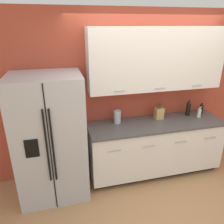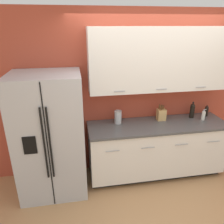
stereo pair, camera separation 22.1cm
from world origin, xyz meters
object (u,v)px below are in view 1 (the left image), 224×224
(oil_bottle, at_px, (201,108))
(steel_canister, at_px, (117,117))
(refrigerator, at_px, (51,138))
(knife_block, at_px, (159,113))
(wine_bottle, at_px, (188,108))
(soap_dispenser, at_px, (199,113))

(oil_bottle, bearing_deg, steel_canister, -178.65)
(refrigerator, xyz_separation_m, steel_canister, (1.02, 0.20, 0.13))
(knife_block, height_order, wine_bottle, wine_bottle)
(refrigerator, bearing_deg, wine_bottle, 5.37)
(wine_bottle, height_order, oil_bottle, wine_bottle)
(steel_canister, bearing_deg, soap_dispenser, -4.61)
(oil_bottle, distance_m, steel_canister, 1.53)
(refrigerator, relative_size, oil_bottle, 9.68)
(refrigerator, relative_size, steel_canister, 8.07)
(wine_bottle, distance_m, oil_bottle, 0.28)
(wine_bottle, distance_m, soap_dispenser, 0.19)
(knife_block, height_order, oil_bottle, knife_block)
(knife_block, relative_size, wine_bottle, 0.98)
(knife_block, xyz_separation_m, oil_bottle, (0.82, 0.03, -0.01))
(oil_bottle, relative_size, steel_canister, 0.83)
(oil_bottle, bearing_deg, wine_bottle, -174.32)
(wine_bottle, xyz_separation_m, steel_canister, (-1.25, -0.01, -0.02))
(wine_bottle, relative_size, soap_dispenser, 1.49)
(soap_dispenser, bearing_deg, wine_bottle, 138.71)
(knife_block, relative_size, oil_bottle, 1.45)
(knife_block, height_order, steel_canister, knife_block)
(refrigerator, bearing_deg, steel_canister, 11.40)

